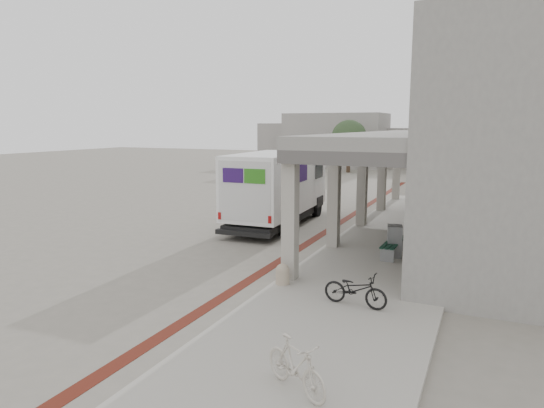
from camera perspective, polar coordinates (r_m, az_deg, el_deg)
The scene contains 15 objects.
ground at distance 17.50m, azimuth 0.08°, elevation -4.99°, with size 120.00×120.00×0.00m, color slate.
bike_lane_stripe at distance 18.95m, azimuth 5.34°, elevation -3.91°, with size 0.35×40.00×0.01m, color #511A10.
sidewalk at distance 16.31m, azimuth 13.07°, elevation -6.09°, with size 4.40×28.00×0.12m, color #A19C90.
transit_building at distance 19.98m, azimuth 24.06°, elevation 5.86°, with size 7.60×17.00×7.00m.
distant_backdrop at distance 52.30m, azimuth 13.65°, elevation 7.26°, with size 28.00×10.00×6.50m.
tree_left at distance 45.09m, azimuth 9.04°, elevation 7.73°, with size 3.20×3.20×4.80m.
tree_mid at distance 45.75m, azimuth 18.28°, elevation 7.40°, with size 3.20×3.20×4.80m.
tree_right at distance 44.58m, azimuth 28.46°, elevation 6.71°, with size 3.20×3.20×4.80m.
fedex_truck at distance 20.98m, azimuth 0.69°, elevation 2.08°, with size 2.64×7.52×3.16m.
bench at distance 16.27m, azimuth 14.09°, elevation -4.71°, with size 0.50×2.03×0.47m.
bollard_near at distance 13.04m, azimuth 1.25°, elevation -8.21°, with size 0.37×0.37×0.55m.
bollard_far at distance 17.21m, azimuth 14.54°, elevation -4.13°, with size 0.39×0.39×0.59m.
utility_cabinet at distance 16.14m, azimuth 14.21°, elevation -4.23°, with size 0.45×0.60×1.01m, color gray.
bicycle_black at distance 11.64m, azimuth 9.78°, elevation -9.86°, with size 0.54×1.54×0.81m, color black.
bicycle_cream at distance 8.07m, azimuth 2.82°, elevation -18.44°, with size 0.42×1.47×0.88m, color beige.
Camera 1 is at (6.98, -15.46, 4.32)m, focal length 32.00 mm.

